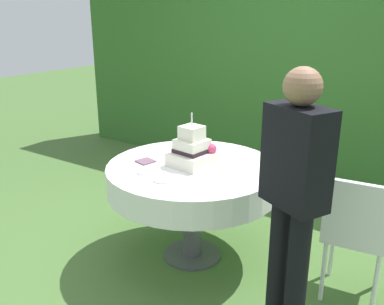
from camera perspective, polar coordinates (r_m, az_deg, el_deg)
The scene contains 9 objects.
ground_plane at distance 3.47m, azimuth 0.04°, elevation -13.71°, with size 20.00×20.00×0.00m, color #476B33.
foliage_hedge at distance 5.01m, azimuth 14.51°, elevation 10.00°, with size 6.12×0.46×2.32m, color #336628.
cake_table at distance 3.17m, azimuth 0.05°, elevation -3.57°, with size 1.28×1.28×0.77m.
wedding_cake at distance 3.09m, azimuth 0.03°, elevation 0.19°, with size 0.32×0.32×0.40m.
serving_plate_near at distance 2.99m, azimuth -6.43°, elevation -2.69°, with size 0.10×0.10×0.01m, color white.
serving_plate_far at distance 2.86m, azimuth -4.04°, elevation -3.68°, with size 0.14×0.14×0.01m, color white.
napkin_stack at distance 3.21m, azimuth -6.33°, elevation -1.19°, with size 0.12×0.12×0.01m, color #6B4C60.
garden_chair at distance 2.92m, azimuth 21.39°, elevation -9.59°, with size 0.44×0.44×0.89m.
standing_person at distance 2.35m, azimuth 13.64°, elevation -5.16°, with size 0.41×0.34×1.60m.
Camera 1 is at (1.62, -2.45, 1.85)m, focal length 39.35 mm.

